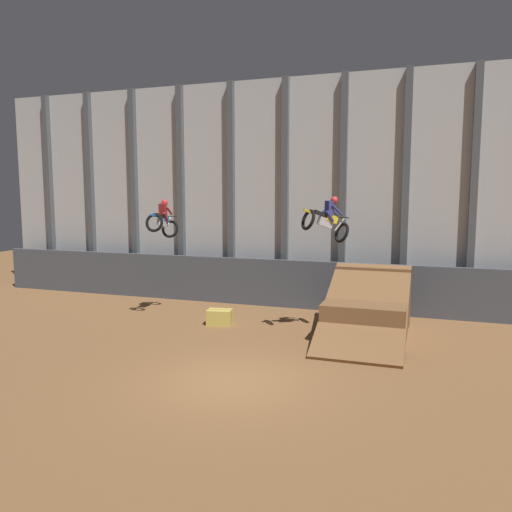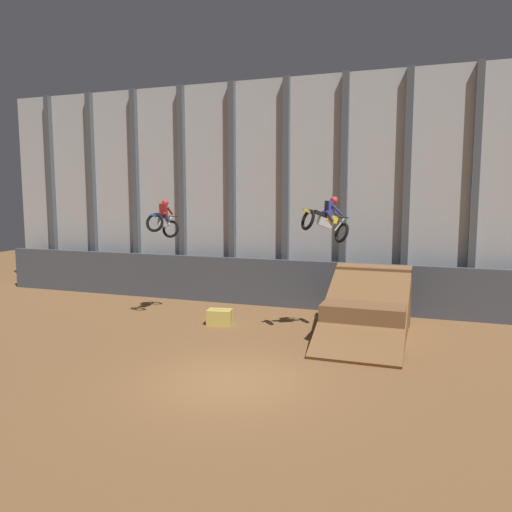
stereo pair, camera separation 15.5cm
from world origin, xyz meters
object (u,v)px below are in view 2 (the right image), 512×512
dirt_ramp (368,311)px  hay_bale_trackside (220,317)px  rider_bike_right_air (327,220)px  rider_bike_left_air (163,220)px

dirt_ramp → hay_bale_trackside: (-5.36, -0.62, -0.50)m
dirt_ramp → hay_bale_trackside: dirt_ramp is taller
rider_bike_right_air → hay_bale_trackside: 5.44m
rider_bike_left_air → rider_bike_right_air: size_ratio=1.01×
rider_bike_right_air → hay_bale_trackside: (-3.99, 0.05, -3.69)m
rider_bike_left_air → hay_bale_trackside: rider_bike_left_air is taller
dirt_ramp → rider_bike_right_air: (-1.37, -0.66, 3.20)m
rider_bike_left_air → rider_bike_right_air: (6.63, -0.65, 0.14)m
dirt_ramp → rider_bike_left_air: 8.56m
rider_bike_left_air → rider_bike_right_air: rider_bike_right_air is taller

